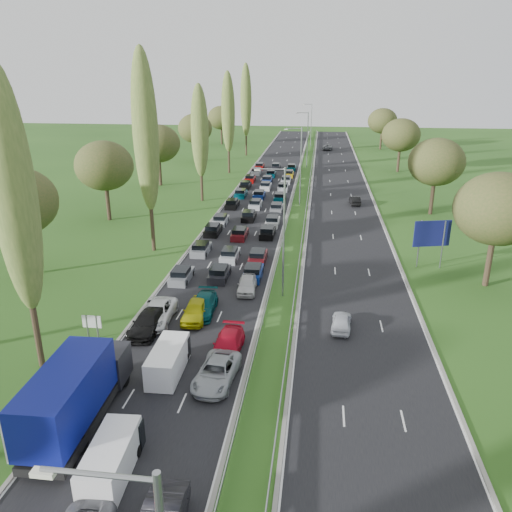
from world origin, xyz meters
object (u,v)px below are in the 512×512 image
(blue_lorry, at_px, (76,393))
(info_sign, at_px, (92,324))
(white_van_front, at_px, (113,457))
(white_van_rear, at_px, (169,359))
(direction_sign, at_px, (432,236))
(near_car_2, at_px, (156,313))
(near_car_3, at_px, (148,322))

(blue_lorry, xyz_separation_m, info_sign, (-3.48, 9.57, -0.80))
(white_van_front, relative_size, white_van_rear, 0.99)
(direction_sign, bearing_deg, near_car_2, -147.62)
(near_car_2, relative_size, direction_sign, 1.07)
(near_car_2, height_order, near_car_3, near_car_2)
(blue_lorry, bearing_deg, near_car_3, 86.85)
(near_car_2, relative_size, white_van_rear, 1.13)
(white_van_front, bearing_deg, blue_lorry, 132.46)
(blue_lorry, bearing_deg, direction_sign, 47.00)
(white_van_front, height_order, white_van_rear, white_van_rear)
(white_van_rear, distance_m, direction_sign, 31.67)
(info_sign, bearing_deg, blue_lorry, -70.02)
(near_car_3, bearing_deg, blue_lorry, -89.28)
(info_sign, bearing_deg, near_car_3, 27.62)
(near_car_3, relative_size, info_sign, 2.50)
(near_car_2, bearing_deg, direction_sign, 30.54)
(white_van_rear, distance_m, info_sign, 7.94)
(near_car_3, xyz_separation_m, white_van_rear, (3.37, -5.47, 0.24))
(blue_lorry, height_order, white_van_front, blue_lorry)
(near_car_3, height_order, white_van_front, white_van_front)
(white_van_front, distance_m, direction_sign, 39.15)
(near_car_2, distance_m, white_van_rear, 7.84)
(info_sign, bearing_deg, white_van_front, -61.77)
(direction_sign, bearing_deg, blue_lorry, -131.14)
(white_van_rear, bearing_deg, blue_lorry, -121.88)
(white_van_front, xyz_separation_m, direction_sign, (21.84, 32.39, 2.56))
(white_van_rear, height_order, direction_sign, direction_sign)
(near_car_2, height_order, white_van_front, white_van_front)
(near_car_3, bearing_deg, white_van_front, -75.80)
(white_van_rear, bearing_deg, direction_sign, 45.71)
(blue_lorry, bearing_deg, white_van_rear, 57.16)
(white_van_front, distance_m, info_sign, 14.72)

